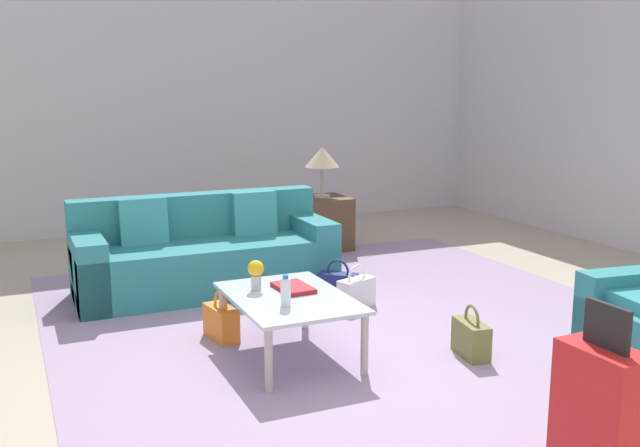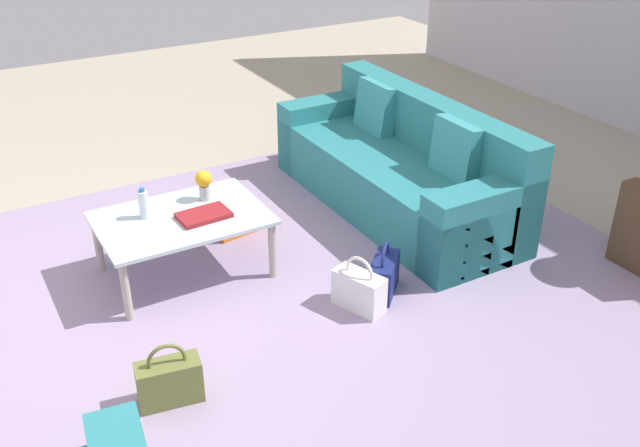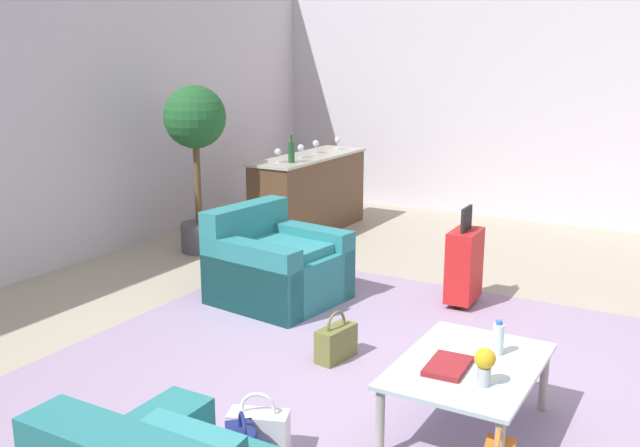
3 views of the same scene
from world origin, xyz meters
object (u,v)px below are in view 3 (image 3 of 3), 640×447
object	(u,v)px
bar_console	(309,193)
wine_glass_left_of_centre	(301,148)
water_bottle	(498,339)
coffee_table_book	(448,366)
potted_ficus	(196,137)
coffee_table	(469,372)
wine_glass_leftmost	(278,153)
wine_glass_right_of_centre	(316,144)
handbag_white	(259,432)
wine_glass_rightmost	(338,141)
flower_vase	(485,363)
suitcase_red	(464,264)
armchair	(273,268)
handbag_olive	(336,342)
wine_bottle_green	(291,152)

from	to	relation	value
bar_console	wine_glass_left_of_centre	xyz separation A→B (m)	(-0.21, -0.01, 0.55)
water_bottle	coffee_table_book	bearing A→B (deg)	150.64
coffee_table_book	potted_ficus	world-z (taller)	potted_ficus
potted_ficus	bar_console	bearing A→B (deg)	-24.78
coffee_table	potted_ficus	xyz separation A→B (m)	(2.20, 3.70, 0.86)
wine_glass_leftmost	wine_glass_right_of_centre	distance (m)	0.84
bar_console	handbag_white	size ratio (longest dim) A/B	5.12
wine_glass_rightmost	water_bottle	bearing A→B (deg)	-141.13
flower_vase	coffee_table_book	bearing A→B (deg)	66.50
wine_glass_left_of_centre	suitcase_red	distance (m)	2.79
water_bottle	wine_glass_left_of_centre	bearing A→B (deg)	45.88
water_bottle	flower_vase	distance (m)	0.42
suitcase_red	coffee_table_book	bearing A→B (deg)	-163.70
bar_console	wine_glass_right_of_centre	size ratio (longest dim) A/B	11.88
wine_glass_left_of_centre	potted_ficus	distance (m)	1.27
water_bottle	wine_glass_right_of_centre	bearing A→B (deg)	42.66
wine_glass_left_of_centre	wine_glass_rightmost	xyz separation A→B (m)	(0.84, -0.02, 0.00)
coffee_table	bar_console	world-z (taller)	bar_console
water_bottle	wine_glass_right_of_centre	size ratio (longest dim) A/B	1.32
armchair	wine_glass_right_of_centre	xyz separation A→B (m)	(2.40, 0.97, 0.74)
bar_console	wine_glass_leftmost	xyz separation A→B (m)	(-0.63, 0.02, 0.55)
coffee_table_book	wine_glass_left_of_centre	size ratio (longest dim) A/B	2.06
wine_glass_left_of_centre	wine_glass_right_of_centre	distance (m)	0.42
water_bottle	wine_glass_rightmost	size ratio (longest dim) A/B	1.32
handbag_white	handbag_olive	distance (m)	1.28
wine_glass_right_of_centre	suitcase_red	size ratio (longest dim) A/B	0.18
coffee_table_book	handbag_olive	xyz separation A→B (m)	(0.61, 1.02, -0.31)
wine_glass_leftmost	wine_glass_left_of_centre	bearing A→B (deg)	-4.94
armchair	potted_ficus	xyz separation A→B (m)	(0.89, 1.53, 0.94)
armchair	wine_glass_left_of_centre	bearing A→B (deg)	24.90
wine_glass_rightmost	handbag_olive	distance (m)	4.23
coffee_table	wine_bottle_green	bearing A→B (deg)	45.50
wine_bottle_green	flower_vase	bearing A→B (deg)	-135.16
wine_glass_rightmost	flower_vase	bearing A→B (deg)	-143.51
armchair	wine_glass_rightmost	world-z (taller)	wine_glass_rightmost
handbag_olive	bar_console	bearing A→B (deg)	33.57
coffee_table	armchair	bearing A→B (deg)	58.87
water_bottle	suitcase_red	xyz separation A→B (m)	(1.80, 0.80, -0.16)
coffee_table	water_bottle	xyz separation A→B (m)	(0.20, -0.10, 0.14)
water_bottle	wine_glass_left_of_centre	size ratio (longest dim) A/B	1.32
wine_bottle_green	water_bottle	bearing A→B (deg)	-131.55
coffee_table_book	armchair	bearing A→B (deg)	52.42
wine_glass_leftmost	handbag_white	distance (m)	4.36
handbag_white	coffee_table	bearing A→B (deg)	-49.24
wine_glass_rightmost	handbag_olive	xyz separation A→B (m)	(-3.64, -1.96, -0.90)
coffee_table	coffee_table_book	bearing A→B (deg)	146.31
coffee_table_book	handbag_white	size ratio (longest dim) A/B	0.89
potted_ficus	wine_glass_left_of_centre	bearing A→B (deg)	-29.35
coffee_table	flower_vase	size ratio (longest dim) A/B	5.10
handbag_white	wine_glass_left_of_centre	bearing A→B (deg)	28.46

